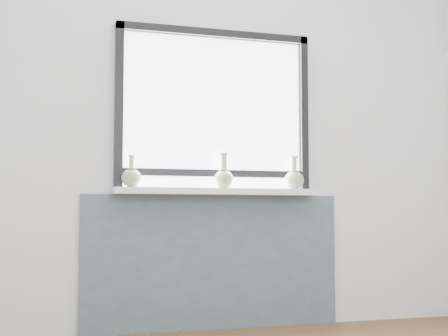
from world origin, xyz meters
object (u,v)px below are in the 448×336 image
object	(u,v)px
vase_a	(132,177)
vase_c	(294,179)
windowsill	(217,192)
vase_b	(224,177)

from	to	relation	value
vase_a	vase_c	bearing A→B (deg)	0.53
windowsill	vase_a	xyz separation A→B (m)	(-0.55, -0.01, 0.08)
windowsill	vase_a	bearing A→B (deg)	-178.73
windowsill	vase_b	xyz separation A→B (m)	(0.04, -0.01, 0.09)
vase_c	windowsill	bearing A→B (deg)	179.76
vase_a	vase_b	distance (m)	0.59
vase_b	vase_a	bearing A→B (deg)	-179.74
vase_c	vase_a	bearing A→B (deg)	-179.47
vase_b	vase_c	distance (m)	0.49
windowsill	vase_b	distance (m)	0.10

